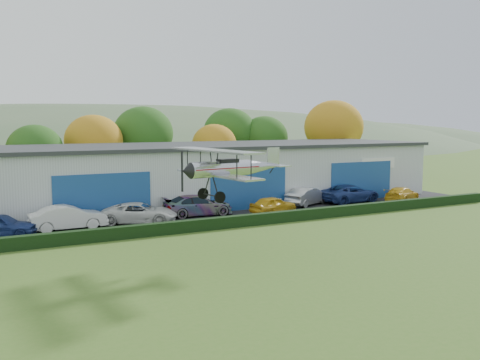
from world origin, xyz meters
name	(u,v)px	position (x,y,z in m)	size (l,w,h in m)	color
ground	(395,301)	(0.00, 0.00, 0.00)	(300.00, 300.00, 0.00)	#426820
apron	(233,213)	(3.00, 21.00, 0.03)	(48.00, 9.00, 0.05)	black
hedge	(262,219)	(3.00, 16.20, 0.40)	(46.00, 0.60, 0.80)	black
hangar	(219,172)	(5.00, 27.98, 2.66)	(40.60, 12.60, 5.30)	#B2B7BC
tree_belt	(137,137)	(0.85, 40.62, 5.61)	(75.70, 13.22, 10.12)	#3D2614
distant_hills	(23,194)	(-4.38, 140.00, -13.05)	(430.00, 196.00, 56.00)	#4C6642
car_0	(0,225)	(-13.91, 20.03, 0.81)	(1.79, 4.45, 1.52)	navy
car_1	(68,218)	(-9.71, 20.39, 0.88)	(1.76, 5.04, 1.66)	silver
car_2	(140,213)	(-4.78, 20.38, 0.79)	(2.46, 5.34, 1.48)	silver
car_3	(198,205)	(0.10, 21.30, 0.85)	(2.25, 5.53, 1.60)	gray
car_4	(273,205)	(5.79, 19.35, 0.74)	(1.63, 4.06, 1.38)	gold
car_5	(308,196)	(10.65, 21.60, 0.84)	(1.67, 4.79, 1.58)	silver
car_6	(350,194)	(14.86, 21.00, 0.86)	(2.70, 5.85, 1.63)	navy
car_7	(402,194)	(19.55, 19.32, 0.71)	(1.85, 4.56, 1.32)	gold
biplane	(229,167)	(-2.93, 9.49, 4.91)	(6.37, 7.30, 2.72)	silver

